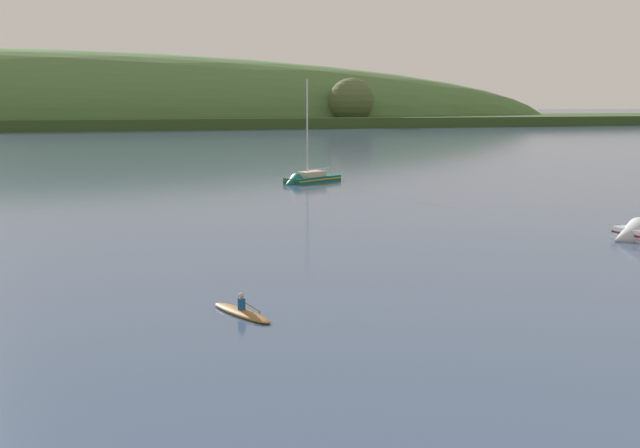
{
  "coord_description": "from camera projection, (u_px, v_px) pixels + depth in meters",
  "views": [
    {
      "loc": [
        -15.15,
        -10.25,
        8.66
      ],
      "look_at": [
        -4.12,
        32.34,
        1.96
      ],
      "focal_mm": 45.82,
      "sensor_mm": 36.0,
      "label": 1
    }
  ],
  "objects": [
    {
      "name": "canoe_with_paddler",
      "position": [
        242.0,
        312.0,
        33.25
      ],
      "size": [
        2.31,
        3.95,
        1.02
      ],
      "rotation": [
        0.0,
        0.0,
        5.12
      ],
      "color": "brown",
      "rests_on": "ground"
    },
    {
      "name": "sailboat_near_mooring",
      "position": [
        307.0,
        181.0,
        86.26
      ],
      "size": [
        7.6,
        6.35,
        11.91
      ],
      "rotation": [
        0.0,
        0.0,
        3.77
      ],
      "color": "#0F564C",
      "rests_on": "ground"
    }
  ]
}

